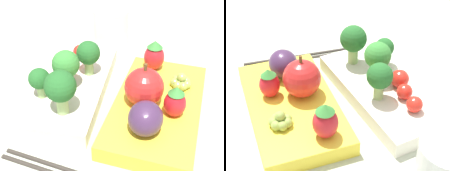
# 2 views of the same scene
# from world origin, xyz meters

# --- Properties ---
(ground_plane) EXTENTS (4.00, 4.00, 0.00)m
(ground_plane) POSITION_xyz_m (0.00, 0.00, 0.00)
(ground_plane) COLOR #ADB7A3
(bento_box_savoury) EXTENTS (0.23, 0.12, 0.02)m
(bento_box_savoury) POSITION_xyz_m (-0.00, 0.06, 0.01)
(bento_box_savoury) COLOR silver
(bento_box_savoury) RESTS_ON ground_plane
(bento_box_fruit) EXTENTS (0.22, 0.12, 0.02)m
(bento_box_fruit) POSITION_xyz_m (-0.01, -0.07, 0.01)
(bento_box_fruit) COLOR yellow
(bento_box_fruit) RESTS_ON ground_plane
(broccoli_floret_0) EXTENTS (0.04, 0.04, 0.05)m
(broccoli_floret_0) POSITION_xyz_m (0.02, 0.04, 0.06)
(broccoli_floret_0) COLOR #93B770
(broccoli_floret_0) RESTS_ON bento_box_savoury
(broccoli_floret_1) EXTENTS (0.04, 0.04, 0.06)m
(broccoli_floret_1) POSITION_xyz_m (-0.02, 0.06, 0.06)
(broccoli_floret_1) COLOR #93B770
(broccoli_floret_1) RESTS_ON bento_box_savoury
(broccoli_floret_2) EXTENTS (0.03, 0.03, 0.04)m
(broccoli_floret_2) POSITION_xyz_m (-0.05, 0.09, 0.05)
(broccoli_floret_2) COLOR #93B770
(broccoli_floret_2) RESTS_ON bento_box_savoury
(broccoli_floret_3) EXTENTS (0.04, 0.04, 0.06)m
(broccoli_floret_3) POSITION_xyz_m (-0.07, 0.05, 0.06)
(broccoli_floret_3) COLOR #93B770
(broccoli_floret_3) RESTS_ON bento_box_savoury
(cherry_tomato_0) EXTENTS (0.03, 0.03, 0.03)m
(cherry_tomato_0) POSITION_xyz_m (0.01, 0.08, 0.04)
(cherry_tomato_0) COLOR red
(cherry_tomato_0) RESTS_ON bento_box_savoury
(cherry_tomato_1) EXTENTS (0.02, 0.02, 0.02)m
(cherry_tomato_1) POSITION_xyz_m (0.04, 0.08, 0.03)
(cherry_tomato_1) COLOR red
(cherry_tomato_1) RESTS_ON bento_box_savoury
(cherry_tomato_2) EXTENTS (0.02, 0.02, 0.02)m
(cherry_tomato_2) POSITION_xyz_m (0.07, 0.07, 0.03)
(cherry_tomato_2) COLOR red
(cherry_tomato_2) RESTS_ON bento_box_savoury
(apple) EXTENTS (0.05, 0.05, 0.06)m
(apple) POSITION_xyz_m (-0.02, -0.05, 0.05)
(apple) COLOR red
(apple) RESTS_ON bento_box_fruit
(strawberry_0) EXTENTS (0.03, 0.03, 0.04)m
(strawberry_0) POSITION_xyz_m (-0.04, -0.09, 0.04)
(strawberry_0) COLOR red
(strawberry_0) RESTS_ON bento_box_fruit
(strawberry_1) EXTENTS (0.03, 0.03, 0.05)m
(strawberry_1) POSITION_xyz_m (0.07, -0.05, 0.05)
(strawberry_1) COLOR red
(strawberry_1) RESTS_ON bento_box_fruit
(plum) EXTENTS (0.05, 0.04, 0.04)m
(plum) POSITION_xyz_m (-0.08, -0.06, 0.04)
(plum) COLOR #42284C
(plum) RESTS_ON bento_box_fruit
(grape_cluster) EXTENTS (0.03, 0.03, 0.02)m
(grape_cluster) POSITION_xyz_m (0.03, -0.10, 0.03)
(grape_cluster) COLOR #8EA84C
(grape_cluster) RESTS_ON bento_box_fruit
(drinking_cup) EXTENTS (0.07, 0.07, 0.07)m
(drinking_cup) POSITION_xyz_m (0.17, 0.05, 0.03)
(drinking_cup) COLOR silver
(drinking_cup) RESTS_ON ground_plane
(chopsticks_pair) EXTENTS (0.03, 0.21, 0.01)m
(chopsticks_pair) POSITION_xyz_m (-0.15, -0.01, 0.00)
(chopsticks_pair) COLOR #332D28
(chopsticks_pair) RESTS_ON ground_plane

